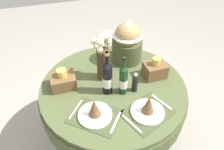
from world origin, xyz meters
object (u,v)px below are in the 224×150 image
at_px(woven_basket_side_left, 63,80).
at_px(woven_basket_side_right, 155,69).
at_px(wine_bottle_centre, 107,78).
at_px(flower_vase, 103,57).
at_px(place_setting_right, 148,108).
at_px(pepper_mill, 135,83).
at_px(place_setting_left, 95,112).
at_px(dining_table, 113,96).
at_px(wine_bottle_left, 123,80).
at_px(gift_tub_back_right, 127,40).

height_order(woven_basket_side_left, woven_basket_side_right, woven_basket_side_right).
distance_m(wine_bottle_centre, woven_basket_side_right, 0.45).
bearing_deg(flower_vase, wine_bottle_centre, -96.00).
xyz_separation_m(place_setting_right, flower_vase, (-0.19, 0.46, 0.17)).
relative_size(flower_vase, pepper_mill, 2.50).
relative_size(wine_bottle_centre, woven_basket_side_left, 1.94).
distance_m(place_setting_left, woven_basket_side_left, 0.41).
relative_size(dining_table, flower_vase, 2.75).
bearing_deg(woven_basket_side_right, wine_bottle_left, -161.83).
distance_m(flower_vase, woven_basket_side_left, 0.37).
relative_size(place_setting_left, pepper_mill, 2.41).
bearing_deg(pepper_mill, flower_vase, 130.05).
height_order(place_setting_right, flower_vase, flower_vase).
xyz_separation_m(place_setting_left, gift_tub_back_right, (0.45, 0.57, 0.17)).
relative_size(pepper_mill, woven_basket_side_left, 0.92).
xyz_separation_m(place_setting_right, gift_tub_back_right, (0.09, 0.65, 0.17)).
height_order(place_setting_left, gift_tub_back_right, gift_tub_back_right).
bearing_deg(place_setting_right, flower_vase, 112.22).
height_order(place_setting_left, wine_bottle_centre, wine_bottle_centre).
distance_m(wine_bottle_left, gift_tub_back_right, 0.45).
relative_size(place_setting_left, flower_vase, 0.97).
xyz_separation_m(dining_table, wine_bottle_centre, (-0.07, -0.06, 0.28)).
distance_m(place_setting_right, pepper_mill, 0.24).
distance_m(flower_vase, wine_bottle_centre, 0.19).
distance_m(dining_table, wine_bottle_left, 0.29).
xyz_separation_m(place_setting_right, wine_bottle_left, (-0.09, 0.25, 0.08)).
height_order(dining_table, pepper_mill, pepper_mill).
xyz_separation_m(gift_tub_back_right, woven_basket_side_left, (-0.61, -0.19, -0.15)).
relative_size(place_setting_right, flower_vase, 0.93).
xyz_separation_m(place_setting_left, flower_vase, (0.17, 0.38, 0.17)).
distance_m(wine_bottle_left, wine_bottle_centre, 0.12).
relative_size(place_setting_right, wine_bottle_left, 1.24).
bearing_deg(pepper_mill, place_setting_right, -89.60).
height_order(wine_bottle_centre, woven_basket_side_left, wine_bottle_centre).
relative_size(dining_table, gift_tub_back_right, 3.00).
height_order(wine_bottle_centre, pepper_mill, wine_bottle_centre).
xyz_separation_m(dining_table, place_setting_right, (0.14, -0.35, 0.19)).
relative_size(dining_table, wine_bottle_left, 3.65).
bearing_deg(wine_bottle_centre, woven_basket_side_right, 8.42).
xyz_separation_m(wine_bottle_left, gift_tub_back_right, (0.18, 0.40, 0.08)).
distance_m(dining_table, woven_basket_side_left, 0.45).
bearing_deg(woven_basket_side_left, place_setting_left, -66.31).
relative_size(wine_bottle_left, woven_basket_side_left, 1.73).
relative_size(flower_vase, woven_basket_side_left, 2.30).
bearing_deg(pepper_mill, wine_bottle_left, 174.40).
bearing_deg(dining_table, wine_bottle_centre, -136.37).
bearing_deg(gift_tub_back_right, pepper_mill, -102.08).
bearing_deg(woven_basket_side_left, wine_bottle_centre, -28.08).
height_order(place_setting_left, flower_vase, flower_vase).
xyz_separation_m(gift_tub_back_right, woven_basket_side_right, (0.14, -0.30, -0.14)).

